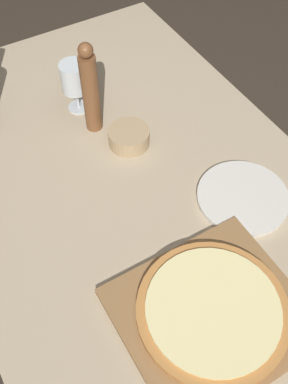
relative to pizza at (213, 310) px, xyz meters
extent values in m
plane|color=#382D23|center=(0.03, 0.31, -0.78)|extent=(12.00, 12.00, 0.00)
cube|color=tan|center=(0.03, 0.31, -0.04)|extent=(0.91, 1.64, 0.03)
cylinder|color=brown|center=(0.43, 1.07, -0.42)|extent=(0.06, 0.06, 0.72)
cube|color=olive|center=(0.00, 0.00, -0.02)|extent=(0.37, 0.34, 0.02)
cylinder|color=#BC7A3D|center=(0.00, 0.00, 0.00)|extent=(0.32, 0.32, 0.02)
cylinder|color=beige|center=(0.00, 0.00, 0.01)|extent=(0.28, 0.28, 0.01)
cylinder|color=brown|center=(0.04, 0.63, 0.09)|extent=(0.05, 0.05, 0.24)
sphere|color=brown|center=(0.04, 0.63, 0.23)|extent=(0.04, 0.04, 0.04)
cylinder|color=silver|center=(0.03, 0.72, -0.03)|extent=(0.06, 0.06, 0.00)
cylinder|color=silver|center=(0.03, 0.72, 0.01)|extent=(0.01, 0.01, 0.06)
cylinder|color=silver|center=(0.03, 0.72, 0.08)|extent=(0.08, 0.08, 0.08)
cylinder|color=tan|center=(0.09, 0.52, -0.01)|extent=(0.11, 0.11, 0.05)
cylinder|color=silver|center=(0.25, 0.21, -0.02)|extent=(0.23, 0.23, 0.01)
camera|label=1|loc=(-0.30, -0.24, 0.88)|focal=42.00mm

